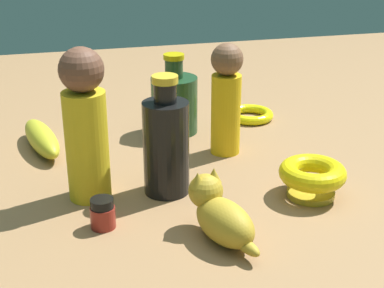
# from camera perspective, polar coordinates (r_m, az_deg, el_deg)

# --- Properties ---
(ground) EXTENTS (2.00, 2.00, 0.00)m
(ground) POSITION_cam_1_polar(r_m,az_deg,el_deg) (1.00, 0.00, -3.27)
(ground) COLOR #936D47
(bottle_short) EXTENTS (0.10, 0.10, 0.16)m
(bottle_short) POSITION_cam_1_polar(r_m,az_deg,el_deg) (1.18, -1.77, 4.15)
(bottle_short) COLOR #1D4123
(bottle_short) RESTS_ON ground
(person_figure_adult) EXTENTS (0.08, 0.08, 0.21)m
(person_figure_adult) POSITION_cam_1_polar(r_m,az_deg,el_deg) (1.06, 3.42, 4.59)
(person_figure_adult) COLOR yellow
(person_figure_adult) RESTS_ON ground
(bottle_tall) EXTENTS (0.07, 0.07, 0.20)m
(bottle_tall) POSITION_cam_1_polar(r_m,az_deg,el_deg) (0.92, -2.60, -0.03)
(bottle_tall) COLOR black
(bottle_tall) RESTS_ON ground
(bowl) EXTENTS (0.11, 0.11, 0.06)m
(bowl) POSITION_cam_1_polar(r_m,az_deg,el_deg) (0.94, 11.88, -3.12)
(bowl) COLOR #B39B22
(bowl) RESTS_ON ground
(person_figure_child) EXTENTS (0.08, 0.08, 0.25)m
(person_figure_child) POSITION_cam_1_polar(r_m,az_deg,el_deg) (0.90, -10.56, 1.88)
(person_figure_child) COLOR gold
(person_figure_child) RESTS_ON ground
(cat_figurine) EXTENTS (0.15, 0.09, 0.09)m
(cat_figurine) POSITION_cam_1_polar(r_m,az_deg,el_deg) (0.81, 2.83, -6.95)
(cat_figurine) COLOR #B69428
(cat_figurine) RESTS_ON ground
(banana) EXTENTS (0.19, 0.09, 0.05)m
(banana) POSITION_cam_1_polar(r_m,az_deg,el_deg) (1.14, -14.73, 0.56)
(banana) COLOR gold
(banana) RESTS_ON ground
(bangle) EXTENTS (0.10, 0.10, 0.02)m
(bangle) POSITION_cam_1_polar(r_m,az_deg,el_deg) (1.27, 5.82, 2.93)
(bangle) COLOR yellow
(bangle) RESTS_ON ground
(nail_polish_jar) EXTENTS (0.04, 0.04, 0.05)m
(nail_polish_jar) POSITION_cam_1_polar(r_m,az_deg,el_deg) (0.85, -8.89, -6.83)
(nail_polish_jar) COLOR maroon
(nail_polish_jar) RESTS_ON ground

